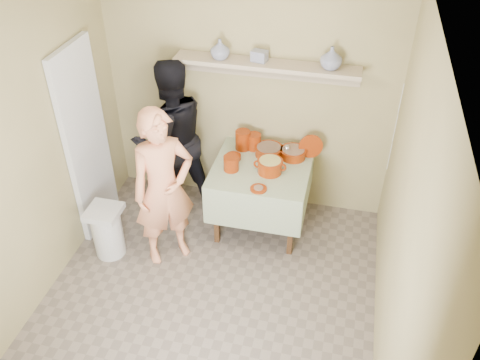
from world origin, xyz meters
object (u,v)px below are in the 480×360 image
(cazuela_rice, at_px, (270,165))
(trash_bin, at_px, (107,231))
(serving_table, at_px, (261,176))
(person_cook, at_px, (164,189))
(person_helper, at_px, (171,138))

(cazuela_rice, distance_m, trash_bin, 1.74)
(serving_table, bearing_deg, trash_bin, -150.61)
(person_cook, bearing_deg, person_helper, 64.41)
(serving_table, xyz_separation_m, cazuela_rice, (0.10, -0.09, 0.20))
(trash_bin, bearing_deg, serving_table, 29.39)
(serving_table, bearing_deg, cazuela_rice, -41.66)
(person_cook, height_order, trash_bin, person_cook)
(person_helper, bearing_deg, cazuela_rice, 125.12)
(person_helper, distance_m, serving_table, 1.04)
(person_helper, distance_m, trash_bin, 1.16)
(person_cook, xyz_separation_m, trash_bin, (-0.60, -0.12, -0.54))
(person_helper, bearing_deg, trash_bin, 23.61)
(person_cook, relative_size, person_helper, 0.95)
(person_cook, relative_size, serving_table, 1.69)
(person_cook, height_order, cazuela_rice, person_cook)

